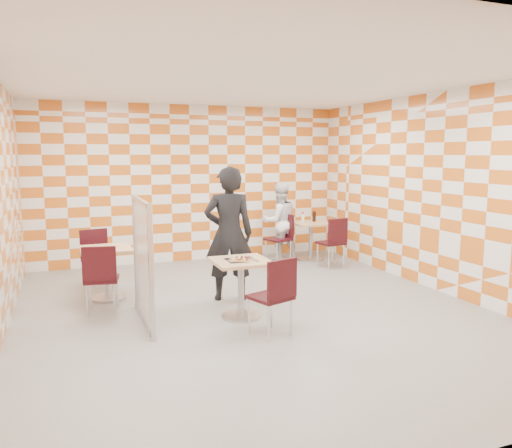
{
  "coord_description": "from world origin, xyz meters",
  "views": [
    {
      "loc": [
        -2.25,
        -5.97,
        2.09
      ],
      "look_at": [
        0.1,
        0.2,
        1.15
      ],
      "focal_mm": 35.0,
      "sensor_mm": 36.0,
      "label": 1
    }
  ],
  "objects_px": {
    "empty_table": "(107,264)",
    "chair_empty_far": "(96,254)",
    "man_white": "(279,221)",
    "second_table": "(311,234)",
    "sport_bottle": "(303,217)",
    "man_dark": "(229,234)",
    "chair_second_front": "(334,239)",
    "chair_empty_near": "(101,274)",
    "chair_main_front": "(276,291)",
    "partition": "(143,260)",
    "soda_bottle": "(314,216)",
    "chair_second_side": "(282,234)",
    "main_table": "(241,278)"
  },
  "relations": [
    {
      "from": "chair_empty_far",
      "to": "man_white",
      "type": "distance_m",
      "value": 3.62
    },
    {
      "from": "main_table",
      "to": "chair_empty_near",
      "type": "height_order",
      "value": "chair_empty_near"
    },
    {
      "from": "chair_empty_near",
      "to": "sport_bottle",
      "type": "xyz_separation_m",
      "value": [
        3.96,
        2.16,
        0.29
      ]
    },
    {
      "from": "main_table",
      "to": "partition",
      "type": "xyz_separation_m",
      "value": [
        -1.19,
        0.22,
        0.28
      ]
    },
    {
      "from": "second_table",
      "to": "chair_main_front",
      "type": "height_order",
      "value": "chair_main_front"
    },
    {
      "from": "second_table",
      "to": "chair_main_front",
      "type": "bearing_deg",
      "value": -122.42
    },
    {
      "from": "chair_empty_near",
      "to": "partition",
      "type": "bearing_deg",
      "value": -47.18
    },
    {
      "from": "partition",
      "to": "man_white",
      "type": "xyz_separation_m",
      "value": [
        3.04,
        2.78,
        -0.02
      ]
    },
    {
      "from": "partition",
      "to": "man_dark",
      "type": "xyz_separation_m",
      "value": [
        1.3,
        0.59,
        0.16
      ]
    },
    {
      "from": "man_dark",
      "to": "empty_table",
      "type": "bearing_deg",
      "value": -7.56
    },
    {
      "from": "chair_second_side",
      "to": "chair_empty_near",
      "type": "distance_m",
      "value": 4.07
    },
    {
      "from": "main_table",
      "to": "chair_empty_far",
      "type": "distance_m",
      "value": 2.65
    },
    {
      "from": "empty_table",
      "to": "sport_bottle",
      "type": "bearing_deg",
      "value": 20.45
    },
    {
      "from": "chair_second_side",
      "to": "second_table",
      "type": "bearing_deg",
      "value": -4.03
    },
    {
      "from": "man_white",
      "to": "sport_bottle",
      "type": "height_order",
      "value": "man_white"
    },
    {
      "from": "chair_main_front",
      "to": "sport_bottle",
      "type": "distance_m",
      "value": 4.29
    },
    {
      "from": "empty_table",
      "to": "chair_empty_far",
      "type": "xyz_separation_m",
      "value": [
        -0.11,
        0.61,
        0.04
      ]
    },
    {
      "from": "chair_second_front",
      "to": "man_dark",
      "type": "relative_size",
      "value": 0.48
    },
    {
      "from": "second_table",
      "to": "chair_second_front",
      "type": "distance_m",
      "value": 0.79
    },
    {
      "from": "main_table",
      "to": "chair_second_side",
      "type": "relative_size",
      "value": 0.81
    },
    {
      "from": "chair_main_front",
      "to": "second_table",
      "type": "bearing_deg",
      "value": 57.58
    },
    {
      "from": "empty_table",
      "to": "man_dark",
      "type": "bearing_deg",
      "value": -21.44
    },
    {
      "from": "soda_bottle",
      "to": "empty_table",
      "type": "bearing_deg",
      "value": -160.91
    },
    {
      "from": "second_table",
      "to": "sport_bottle",
      "type": "bearing_deg",
      "value": 144.29
    },
    {
      "from": "main_table",
      "to": "chair_main_front",
      "type": "bearing_deg",
      "value": -80.28
    },
    {
      "from": "chair_empty_far",
      "to": "chair_main_front",
      "type": "bearing_deg",
      "value": -58.22
    },
    {
      "from": "empty_table",
      "to": "soda_bottle",
      "type": "distance_m",
      "value": 4.31
    },
    {
      "from": "chair_second_front",
      "to": "chair_second_side",
      "type": "distance_m",
      "value": 1.06
    },
    {
      "from": "chair_empty_far",
      "to": "sport_bottle",
      "type": "distance_m",
      "value": 4.03
    },
    {
      "from": "main_table",
      "to": "chair_main_front",
      "type": "height_order",
      "value": "chair_main_front"
    },
    {
      "from": "main_table",
      "to": "chair_second_side",
      "type": "xyz_separation_m",
      "value": [
        1.82,
        2.84,
        0.04
      ]
    },
    {
      "from": "partition",
      "to": "second_table",
      "type": "bearing_deg",
      "value": 35.38
    },
    {
      "from": "main_table",
      "to": "empty_table",
      "type": "bearing_deg",
      "value": 136.36
    },
    {
      "from": "chair_second_front",
      "to": "partition",
      "type": "xyz_separation_m",
      "value": [
        -3.69,
        -1.79,
        0.25
      ]
    },
    {
      "from": "second_table",
      "to": "sport_bottle",
      "type": "height_order",
      "value": "sport_bottle"
    },
    {
      "from": "chair_empty_far",
      "to": "man_white",
      "type": "relative_size",
      "value": 0.6
    },
    {
      "from": "main_table",
      "to": "chair_empty_far",
      "type": "height_order",
      "value": "chair_empty_far"
    },
    {
      "from": "chair_empty_far",
      "to": "soda_bottle",
      "type": "height_order",
      "value": "soda_bottle"
    },
    {
      "from": "partition",
      "to": "sport_bottle",
      "type": "height_order",
      "value": "partition"
    },
    {
      "from": "second_table",
      "to": "chair_empty_far",
      "type": "bearing_deg",
      "value": -169.91
    },
    {
      "from": "chair_main_front",
      "to": "man_dark",
      "type": "relative_size",
      "value": 0.48
    },
    {
      "from": "second_table",
      "to": "soda_bottle",
      "type": "height_order",
      "value": "soda_bottle"
    },
    {
      "from": "empty_table",
      "to": "chair_empty_near",
      "type": "distance_m",
      "value": 0.75
    },
    {
      "from": "chair_second_front",
      "to": "sport_bottle",
      "type": "distance_m",
      "value": 0.95
    },
    {
      "from": "empty_table",
      "to": "soda_bottle",
      "type": "bearing_deg",
      "value": 19.09
    },
    {
      "from": "partition",
      "to": "man_dark",
      "type": "relative_size",
      "value": 0.81
    },
    {
      "from": "second_table",
      "to": "chair_empty_near",
      "type": "xyz_separation_m",
      "value": [
        -4.09,
        -2.07,
        0.04
      ]
    },
    {
      "from": "main_table",
      "to": "chair_second_front",
      "type": "distance_m",
      "value": 3.2
    },
    {
      "from": "chair_main_front",
      "to": "empty_table",
      "type": "bearing_deg",
      "value": 126.4
    },
    {
      "from": "soda_bottle",
      "to": "partition",
      "type": "bearing_deg",
      "value": -144.62
    }
  ]
}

